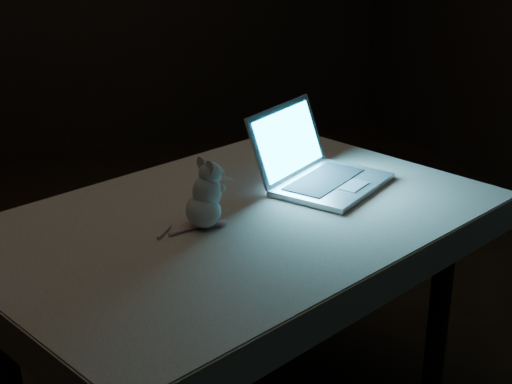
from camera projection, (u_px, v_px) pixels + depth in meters
name	position (u px, v px, depth m)	size (l,w,h in m)	color
floor	(182.00, 354.00, 2.77)	(5.00, 5.00, 0.00)	black
table	(238.00, 327.00, 2.27)	(1.37, 0.88, 0.73)	black
tablecloth	(250.00, 230.00, 2.15)	(1.47, 0.98, 0.10)	beige
laptop	(334.00, 150.00, 2.28)	(0.36, 0.32, 0.25)	#ACADB1
plush_mouse	(203.00, 194.00, 2.01)	(0.14, 0.14, 0.19)	silver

